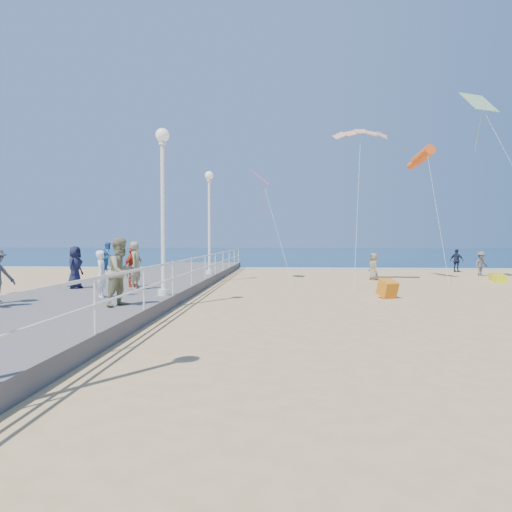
# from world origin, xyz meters

# --- Properties ---
(ground) EXTENTS (160.00, 160.00, 0.00)m
(ground) POSITION_xyz_m (0.00, 0.00, 0.00)
(ground) COLOR tan
(ground) RESTS_ON ground
(ocean) EXTENTS (160.00, 90.00, 0.05)m
(ocean) POSITION_xyz_m (0.00, 65.00, 0.01)
(ocean) COLOR #0C2B4A
(ocean) RESTS_ON ground
(surf_line) EXTENTS (160.00, 1.20, 0.04)m
(surf_line) POSITION_xyz_m (0.00, 20.50, 0.03)
(surf_line) COLOR white
(surf_line) RESTS_ON ground
(boardwalk) EXTENTS (5.00, 44.00, 0.40)m
(boardwalk) POSITION_xyz_m (-7.50, 0.00, 0.20)
(boardwalk) COLOR slate
(boardwalk) RESTS_ON ground
(railing) EXTENTS (0.05, 42.00, 0.55)m
(railing) POSITION_xyz_m (-5.05, 0.00, 1.25)
(railing) COLOR white
(railing) RESTS_ON boardwalk
(lamp_post_mid) EXTENTS (0.44, 0.44, 5.32)m
(lamp_post_mid) POSITION_xyz_m (-5.35, 0.00, 3.66)
(lamp_post_mid) COLOR white
(lamp_post_mid) RESTS_ON boardwalk
(lamp_post_far) EXTENTS (0.44, 0.44, 5.32)m
(lamp_post_far) POSITION_xyz_m (-5.35, 9.00, 3.66)
(lamp_post_far) COLOR white
(lamp_post_far) RESTS_ON boardwalk
(woman_holding_toddler) EXTENTS (0.43, 0.58, 1.45)m
(woman_holding_toddler) POSITION_xyz_m (-7.10, -0.67, 1.13)
(woman_holding_toddler) COLOR white
(woman_holding_toddler) RESTS_ON boardwalk
(toddler_held) EXTENTS (0.39, 0.46, 0.86)m
(toddler_held) POSITION_xyz_m (-6.95, -0.52, 1.68)
(toddler_held) COLOR #3074B5
(toddler_held) RESTS_ON boardwalk
(spectator_1) EXTENTS (0.99, 1.10, 1.83)m
(spectator_1) POSITION_xyz_m (-5.85, -2.40, 1.32)
(spectator_1) COLOR gray
(spectator_1) RESTS_ON boardwalk
(spectator_3) EXTENTS (0.61, 0.95, 1.50)m
(spectator_3) POSITION_xyz_m (-7.22, 2.49, 1.15)
(spectator_3) COLOR red
(spectator_3) RESTS_ON boardwalk
(spectator_4) EXTENTS (0.55, 0.79, 1.55)m
(spectator_4) POSITION_xyz_m (-9.15, 1.88, 1.18)
(spectator_4) COLOR #181B35
(spectator_4) RESTS_ON boardwalk
(spectator_6) EXTENTS (0.46, 0.65, 1.72)m
(spectator_6) POSITION_xyz_m (-6.78, 1.63, 1.26)
(spectator_6) COLOR gray
(spectator_6) RESTS_ON boardwalk
(beach_walker_a) EXTENTS (1.11, 0.96, 1.49)m
(beach_walker_a) POSITION_xyz_m (10.41, 13.94, 0.75)
(beach_walker_a) COLOR #5D5B61
(beach_walker_a) RESTS_ON ground
(beach_walker_b) EXTENTS (0.91, 0.92, 1.56)m
(beach_walker_b) POSITION_xyz_m (10.23, 17.36, 0.78)
(beach_walker_b) COLOR #1A2139
(beach_walker_b) RESTS_ON ground
(beach_walker_c) EXTENTS (0.66, 0.82, 1.47)m
(beach_walker_c) POSITION_xyz_m (3.37, 10.73, 0.73)
(beach_walker_c) COLOR #82775A
(beach_walker_c) RESTS_ON ground
(box_kite) EXTENTS (0.79, 0.87, 0.74)m
(box_kite) POSITION_xyz_m (2.37, 2.86, 0.30)
(box_kite) COLOR #CE420C
(box_kite) RESTS_ON ground
(beach_chair_left) EXTENTS (0.55, 0.55, 0.40)m
(beach_chair_left) POSITION_xyz_m (9.88, 10.79, 0.20)
(beach_chair_left) COLOR gold
(beach_chair_left) RESTS_ON ground
(beach_chair_right) EXTENTS (0.55, 0.55, 0.40)m
(beach_chair_right) POSITION_xyz_m (9.52, 9.64, 0.20)
(beach_chair_right) COLOR yellow
(beach_chair_right) RESTS_ON ground
(kite_parafoil) EXTENTS (2.73, 0.94, 0.65)m
(kite_parafoil) POSITION_xyz_m (2.32, 8.95, 7.62)
(kite_parafoil) COLOR #CE5118
(kite_windsock) EXTENTS (1.04, 2.89, 1.13)m
(kite_windsock) POSITION_xyz_m (5.96, 10.83, 6.72)
(kite_windsock) COLOR #EF5314
(kite_diamond_pink) EXTENTS (1.15, 1.35, 0.77)m
(kite_diamond_pink) POSITION_xyz_m (-2.69, 10.38, 5.49)
(kite_diamond_pink) COLOR #DD518F
(kite_diamond_multi) EXTENTS (1.96, 1.72, 1.17)m
(kite_diamond_multi) POSITION_xyz_m (8.66, 10.36, 9.37)
(kite_diamond_multi) COLOR blue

